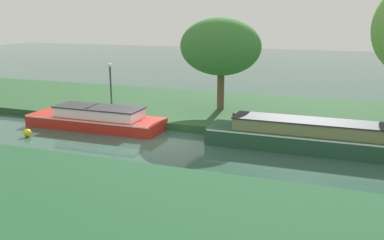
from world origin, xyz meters
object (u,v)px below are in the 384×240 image
(forest_narrowboat, at_px, (311,137))
(mooring_post_near, at_px, (234,120))
(channel_buoy, at_px, (27,133))
(willow_tree_left, at_px, (220,47))
(red_barge, at_px, (96,119))
(lamp_post, at_px, (111,81))

(forest_narrowboat, xyz_separation_m, mooring_post_near, (-3.95, 1.32, 0.12))
(forest_narrowboat, bearing_deg, channel_buoy, -168.54)
(willow_tree_left, relative_size, channel_buoy, 13.67)
(channel_buoy, bearing_deg, red_barge, 50.15)
(red_barge, height_order, forest_narrowboat, forest_narrowboat)
(mooring_post_near, xyz_separation_m, channel_buoy, (-9.62, -4.07, -0.55))
(lamp_post, bearing_deg, forest_narrowboat, -11.51)
(channel_buoy, bearing_deg, willow_tree_left, 43.95)
(lamp_post, relative_size, mooring_post_near, 4.12)
(forest_narrowboat, xyz_separation_m, willow_tree_left, (-5.75, 4.79, 3.55))
(willow_tree_left, height_order, mooring_post_near, willow_tree_left)
(willow_tree_left, height_order, channel_buoy, willow_tree_left)
(willow_tree_left, xyz_separation_m, lamp_post, (-5.99, -2.40, -1.97))
(red_barge, xyz_separation_m, lamp_post, (-0.46, 2.39, 1.71))
(willow_tree_left, relative_size, mooring_post_near, 7.90)
(willow_tree_left, bearing_deg, mooring_post_near, -62.57)
(red_barge, distance_m, lamp_post, 2.97)
(channel_buoy, bearing_deg, lamp_post, 70.35)
(red_barge, xyz_separation_m, willow_tree_left, (5.53, 4.79, 3.67))
(willow_tree_left, xyz_separation_m, mooring_post_near, (1.80, -3.47, -3.42))
(red_barge, xyz_separation_m, mooring_post_near, (7.32, 1.32, 0.25))
(red_barge, distance_m, channel_buoy, 3.60)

